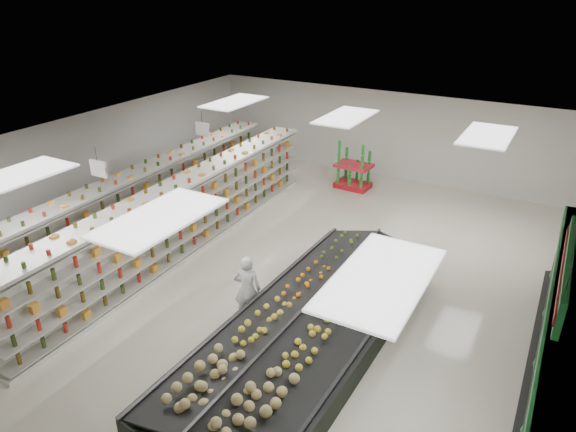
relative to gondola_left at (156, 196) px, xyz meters
The scene contains 14 objects.
floor 4.83m from the gondola_left, ahead, with size 16.00×16.00×0.00m, color beige.
ceiling 5.29m from the gondola_left, ahead, with size 14.00×16.00×0.02m, color white.
wall_back 8.75m from the gondola_left, 57.32° to the left, with size 14.00×0.02×3.20m, color silver.
wall_left 2.50m from the gondola_left, 163.85° to the right, with size 0.02×16.00×3.20m, color silver.
produce_wall_case 11.45m from the gondola_left, 10.90° to the right, with size 0.93×8.00×2.20m.
aisle_sign_near 3.39m from the gondola_left, 71.23° to the right, with size 0.52×0.06×0.75m.
aisle_sign_far 2.48m from the gondola_left, 55.86° to the left, with size 0.52×0.06×0.75m.
hortifruti_banner 11.30m from the gondola_left, 11.18° to the right, with size 0.12×3.20×0.95m.
gondola_left is the anchor object (origin of this frame).
gondola_center 2.09m from the gondola_left, 25.20° to the right, with size 1.18×11.72×2.03m.
produce_island 7.44m from the gondola_left, 24.04° to the right, with size 2.92×7.65×1.13m.
soda_endcap 6.97m from the gondola_left, 53.56° to the left, with size 1.29×0.91×1.59m.
shopper_main 5.92m from the gondola_left, 28.56° to the right, with size 0.59×0.39×1.62m, color white.
shopper_background 4.61m from the gondola_left, 68.47° to the left, with size 0.77×0.48×1.59m, color tan.
Camera 1 is at (5.83, -9.86, 6.92)m, focal length 32.00 mm.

